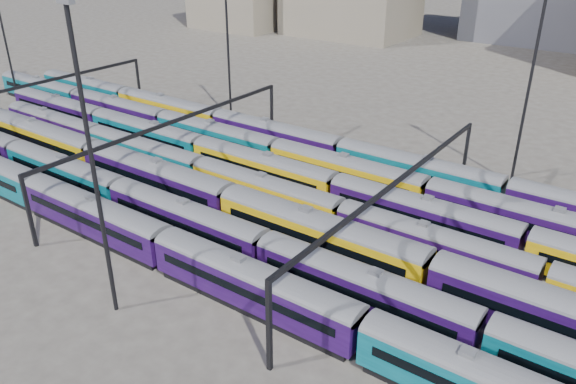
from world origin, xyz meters
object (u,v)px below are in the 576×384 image
Objects in this scene: rake_2 at (229,200)px; mast_2 at (91,158)px; rake_1 at (264,247)px; rake_0 at (165,244)px.

mast_2 reaches higher than rake_2.
rake_1 is 4.79× the size of mast_2.
rake_0 reaches higher than rake_1.
rake_2 reaches higher than rake_0.
rake_1 is at bearing 60.57° from mast_2.
rake_0 is 1.03× the size of rake_1.
mast_2 reaches higher than rake_1.
rake_2 is at bearing 96.26° from mast_2.
rake_0 is 10.03m from rake_2.
mast_2 is at bearing -83.74° from rake_2.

